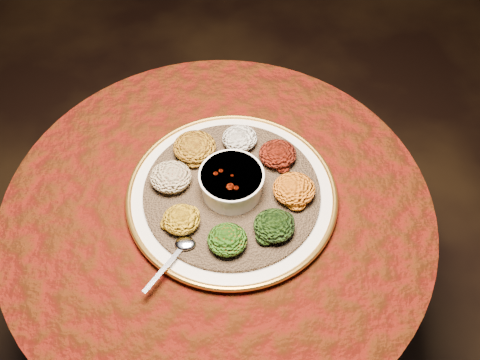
{
  "coord_description": "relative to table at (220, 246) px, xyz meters",
  "views": [
    {
      "loc": [
        0.03,
        -0.65,
        1.72
      ],
      "look_at": [
        0.05,
        0.05,
        0.76
      ],
      "focal_mm": 40.0,
      "sensor_mm": 36.0,
      "label": 1
    }
  ],
  "objects": [
    {
      "name": "platter",
      "position": [
        0.03,
        0.02,
        0.19
      ],
      "size": [
        0.59,
        0.59,
        0.02
      ],
      "rotation": [
        0.0,
        0.0,
        -0.42
      ],
      "color": "silver",
      "rests_on": "table"
    },
    {
      "name": "spoon",
      "position": [
        -0.07,
        -0.12,
        0.21
      ],
      "size": [
        0.1,
        0.12,
        0.01
      ],
      "rotation": [
        0.0,
        0.0,
        -2.2
      ],
      "color": "silver",
      "rests_on": "injera"
    },
    {
      "name": "portion_shiro",
      "position": [
        -0.05,
        0.13,
        0.23
      ],
      "size": [
        0.1,
        0.09,
        0.05
      ],
      "primitive_type": "ellipsoid",
      "color": "#9A6B12",
      "rests_on": "injera"
    },
    {
      "name": "portion_timatim",
      "position": [
        -0.1,
        0.05,
        0.23
      ],
      "size": [
        0.09,
        0.09,
        0.04
      ],
      "primitive_type": "ellipsoid",
      "color": "maroon",
      "rests_on": "injera"
    },
    {
      "name": "injera",
      "position": [
        0.03,
        0.02,
        0.2
      ],
      "size": [
        0.51,
        0.51,
        0.01
      ],
      "primitive_type": "cylinder",
      "rotation": [
        0.0,
        0.0,
        0.42
      ],
      "color": "brown",
      "rests_on": "platter"
    },
    {
      "name": "portion_gomen",
      "position": [
        0.12,
        -0.08,
        0.23
      ],
      "size": [
        0.09,
        0.08,
        0.04
      ],
      "primitive_type": "ellipsoid",
      "color": "black",
      "rests_on": "injera"
    },
    {
      "name": "portion_tikil",
      "position": [
        0.17,
        0.01,
        0.23
      ],
      "size": [
        0.09,
        0.09,
        0.04
      ],
      "primitive_type": "ellipsoid",
      "color": "#B1670E",
      "rests_on": "injera"
    },
    {
      "name": "table",
      "position": [
        0.0,
        0.0,
        0.0
      ],
      "size": [
        0.96,
        0.96,
        0.73
      ],
      "color": "black",
      "rests_on": "ground"
    },
    {
      "name": "portion_mixveg",
      "position": [
        0.02,
        -0.11,
        0.23
      ],
      "size": [
        0.08,
        0.08,
        0.04
      ],
      "primitive_type": "ellipsoid",
      "color": "#913609",
      "rests_on": "injera"
    },
    {
      "name": "portion_kik",
      "position": [
        -0.07,
        -0.06,
        0.23
      ],
      "size": [
        0.08,
        0.08,
        0.04
      ],
      "primitive_type": "ellipsoid",
      "color": "#BB8910",
      "rests_on": "injera"
    },
    {
      "name": "portion_kitfo",
      "position": [
        0.14,
        0.11,
        0.23
      ],
      "size": [
        0.09,
        0.08,
        0.04
      ],
      "primitive_type": "ellipsoid",
      "color": "black",
      "rests_on": "injera"
    },
    {
      "name": "stew_bowl",
      "position": [
        0.03,
        0.02,
        0.24
      ],
      "size": [
        0.14,
        0.14,
        0.06
      ],
      "color": "white",
      "rests_on": "injera"
    },
    {
      "name": "portion_ayib",
      "position": [
        0.05,
        0.16,
        0.23
      ],
      "size": [
        0.08,
        0.08,
        0.04
      ],
      "primitive_type": "ellipsoid",
      "color": "white",
      "rests_on": "injera"
    }
  ]
}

